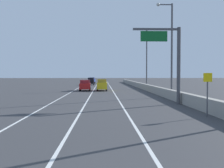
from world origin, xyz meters
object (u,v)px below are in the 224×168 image
Objects in this scene: speed_advisory_sign at (207,91)px; car_red_1 at (85,85)px; car_yellow_0 at (102,85)px; overhead_sign_gantry at (171,56)px; car_black_3 at (91,81)px; car_blue_2 at (92,80)px; lamp_post_right_second at (170,44)px; lamp_post_right_third at (146,55)px.

car_red_1 is at bearing 108.67° from speed_advisory_sign.
car_yellow_0 reaches higher than car_red_1.
overhead_sign_gantry is 1.66× the size of car_red_1.
overhead_sign_gantry reaches higher than car_red_1.
car_yellow_0 is 27.66m from car_black_3.
car_blue_2 is (-10.11, 62.27, -3.75)m from overhead_sign_gantry.
overhead_sign_gantry reaches higher than car_blue_2.
lamp_post_right_second is 55.52m from car_blue_2.
speed_advisory_sign is 0.25× the size of lamp_post_right_second.
lamp_post_right_second is 1.00× the size of lamp_post_right_third.
car_black_3 is (-9.99, 49.67, -3.72)m from overhead_sign_gantry.
lamp_post_right_third is at bearing 23.41° from car_red_1.
car_yellow_0 is at bearing -85.31° from car_blue_2.
overhead_sign_gantry is at bearing -103.16° from lamp_post_right_second.
lamp_post_right_third is 2.69× the size of car_black_3.
lamp_post_right_third is 25.89m from car_black_3.
overhead_sign_gantry reaches higher than speed_advisory_sign.
car_black_3 is (-11.95, 41.28, -5.78)m from lamp_post_right_second.
lamp_post_right_second is 17.34m from car_yellow_0.
car_red_1 is at bearing -89.62° from car_blue_2.
lamp_post_right_second reaches higher than car_black_3.
car_blue_2 is (-3.29, 40.08, -0.06)m from car_yellow_0.
lamp_post_right_second is 2.64× the size of car_blue_2.
lamp_post_right_third reaches higher than car_black_3.
lamp_post_right_second is 43.36m from car_black_3.
lamp_post_right_third is at bearing -71.17° from car_blue_2.
lamp_post_right_third is (1.79, 27.35, 2.07)m from overhead_sign_gantry.
lamp_post_right_second is at bearing 84.75° from speed_advisory_sign.
overhead_sign_gantry is 63.19m from car_blue_2.
lamp_post_right_second reaches higher than overhead_sign_gantry.
overhead_sign_gantry is 50.80m from car_black_3.
speed_advisory_sign is at bearing -71.33° from car_red_1.
speed_advisory_sign is 0.67× the size of car_black_3.
lamp_post_right_second is 19.16m from car_red_1.
overhead_sign_gantry reaches higher than car_yellow_0.
car_yellow_0 reaches higher than car_black_3.
car_black_3 is at bearing 90.29° from car_red_1.
speed_advisory_sign is 71.21m from car_blue_2.
car_blue_2 is (-11.90, 34.91, -5.82)m from lamp_post_right_third.
overhead_sign_gantry is at bearing -72.89° from car_yellow_0.
car_black_3 is (-3.16, 27.48, -0.03)m from car_yellow_0.
car_blue_2 is at bearing 102.63° from lamp_post_right_second.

